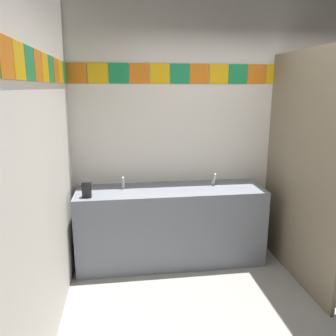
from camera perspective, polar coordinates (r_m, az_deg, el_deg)
wall_back at (r=3.93m, az=11.26°, el=6.78°), size 3.67×0.09×2.87m
wall_side at (r=2.15m, az=-23.78°, el=0.40°), size 0.09×3.26×2.87m
vanity_counter at (r=3.70m, az=0.43°, el=-9.62°), size 2.00×0.57×0.84m
faucet_left at (r=3.60m, az=-7.67°, el=-2.64°), size 0.04×0.10×0.14m
faucet_right at (r=3.73m, az=7.87°, el=-2.06°), size 0.04×0.10×0.14m
soap_dispenser at (r=3.36m, az=-13.75°, el=-3.59°), size 0.09×0.09×0.16m
stall_divider at (r=3.36m, az=26.32°, el=-1.07°), size 0.92×1.43×2.24m
toilet at (r=4.32m, az=26.09°, el=-9.34°), size 0.39×0.49×0.74m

